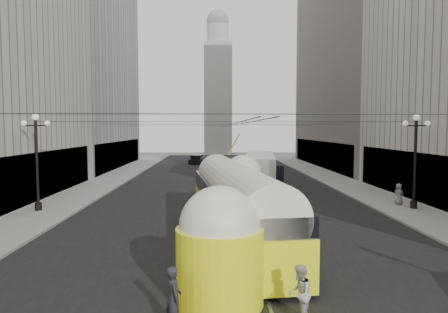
{
  "coord_description": "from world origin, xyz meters",
  "views": [
    {
      "loc": [
        -0.99,
        -8.42,
        5.55
      ],
      "look_at": [
        -0.43,
        12.62,
        4.07
      ],
      "focal_mm": 32.0,
      "sensor_mm": 36.0,
      "label": 1
    }
  ],
  "objects": [
    {
      "name": "building_left_far",
      "position": [
        -19.99,
        48.0,
        14.31
      ],
      "size": [
        12.6,
        28.6,
        28.6
      ],
      "color": "#999999",
      "rests_on": "ground"
    },
    {
      "name": "sidewalk_right",
      "position": [
        12.0,
        36.0,
        0.07
      ],
      "size": [
        4.0,
        72.0,
        0.15
      ],
      "primitive_type": "cube",
      "color": "gray",
      "rests_on": "ground"
    },
    {
      "name": "pedestrian_crossing_a",
      "position": [
        -2.1,
        2.33,
        0.88
      ],
      "size": [
        0.57,
        0.73,
        1.76
      ],
      "primitive_type": "imported",
      "rotation": [
        0.0,
        0.0,
        1.83
      ],
      "color": "black",
      "rests_on": "ground"
    },
    {
      "name": "catenary",
      "position": [
        0.12,
        31.49,
        5.88
      ],
      "size": [
        25.0,
        72.0,
        0.23
      ],
      "color": "black",
      "rests_on": "ground"
    },
    {
      "name": "distant_tower",
      "position": [
        0.0,
        80.0,
        14.97
      ],
      "size": [
        6.0,
        6.0,
        31.36
      ],
      "color": "#B2AFA8",
      "rests_on": "ground"
    },
    {
      "name": "lamppost_right_mid",
      "position": [
        12.6,
        18.0,
        3.74
      ],
      "size": [
        1.86,
        0.44,
        6.37
      ],
      "color": "black",
      "rests_on": "sidewalk_right"
    },
    {
      "name": "streetcar",
      "position": [
        0.1,
        11.15,
        1.87
      ],
      "size": [
        4.57,
        17.33,
        3.83
      ],
      "color": "#F4FA15",
      "rests_on": "ground"
    },
    {
      "name": "building_right_far",
      "position": [
        20.0,
        48.0,
        16.31
      ],
      "size": [
        12.6,
        32.6,
        32.6
      ],
      "color": "#514C47",
      "rests_on": "ground"
    },
    {
      "name": "rail_right",
      "position": [
        0.75,
        32.5,
        0.0
      ],
      "size": [
        0.12,
        85.0,
        0.04
      ],
      "primitive_type": "cube",
      "color": "gray",
      "rests_on": "ground"
    },
    {
      "name": "sedan_white_far",
      "position": [
        2.61,
        45.56,
        0.62
      ],
      "size": [
        2.98,
        4.66,
        1.37
      ],
      "color": "silver",
      "rests_on": "ground"
    },
    {
      "name": "rail_left",
      "position": [
        -0.75,
        32.5,
        0.0
      ],
      "size": [
        0.12,
        85.0,
        0.04
      ],
      "primitive_type": "cube",
      "color": "gray",
      "rests_on": "ground"
    },
    {
      "name": "lamppost_left_mid",
      "position": [
        -12.6,
        18.0,
        3.74
      ],
      "size": [
        1.86,
        0.44,
        6.37
      ],
      "color": "black",
      "rests_on": "sidewalk_left"
    },
    {
      "name": "city_bus",
      "position": [
        3.31,
        28.59,
        1.73
      ],
      "size": [
        4.02,
        12.66,
        3.15
      ],
      "color": "#B4B8BA",
      "rests_on": "ground"
    },
    {
      "name": "sidewalk_left",
      "position": [
        -12.0,
        36.0,
        0.07
      ],
      "size": [
        4.0,
        72.0,
        0.15
      ],
      "primitive_type": "cube",
      "color": "gray",
      "rests_on": "ground"
    },
    {
      "name": "sedan_dark_far",
      "position": [
        -3.66,
        54.59,
        0.64
      ],
      "size": [
        2.38,
        4.68,
        1.42
      ],
      "color": "black",
      "rests_on": "ground"
    },
    {
      "name": "road",
      "position": [
        0.0,
        32.5,
        0.0
      ],
      "size": [
        20.0,
        85.0,
        0.02
      ],
      "primitive_type": "cube",
      "color": "black",
      "rests_on": "ground"
    },
    {
      "name": "pedestrian_sidewalk_right",
      "position": [
        12.2,
        19.36,
        0.9
      ],
      "size": [
        0.76,
        0.49,
        1.5
      ],
      "primitive_type": "imported",
      "rotation": [
        0.0,
        0.0,
        3.19
      ],
      "color": "slate",
      "rests_on": "sidewalk_right"
    },
    {
      "name": "pedestrian_crossing_b",
      "position": [
        1.47,
        2.63,
        0.83
      ],
      "size": [
        0.85,
        0.96,
        1.66
      ],
      "primitive_type": "imported",
      "rotation": [
        0.0,
        0.0,
        -1.88
      ],
      "color": "#B4B0A8",
      "rests_on": "ground"
    }
  ]
}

